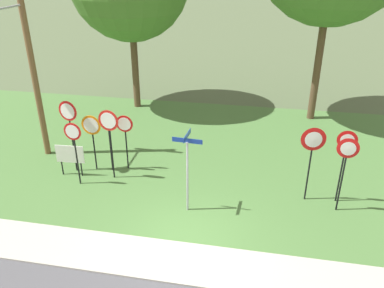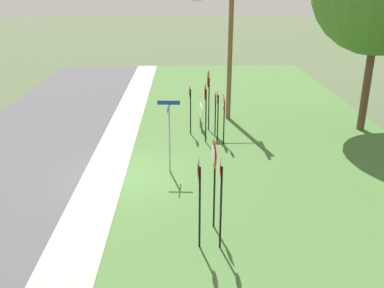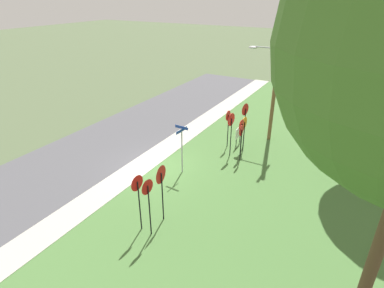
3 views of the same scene
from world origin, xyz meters
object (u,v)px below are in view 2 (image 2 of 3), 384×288
at_px(stop_sign_far_left, 190,98).
at_px(stop_sign_center_tall, 224,109).
at_px(street_name_post, 169,130).
at_px(yield_sign_near_left, 199,182).
at_px(stop_sign_far_center, 215,101).
at_px(stop_sign_far_right, 208,87).
at_px(stop_sign_near_left, 218,104).
at_px(utility_pole, 228,30).
at_px(yield_sign_near_right, 220,182).
at_px(stop_sign_near_right, 205,98).
at_px(notice_board, 201,114).
at_px(yield_sign_far_left, 214,163).

bearing_deg(stop_sign_far_left, stop_sign_center_tall, 48.55).
xyz_separation_m(stop_sign_far_left, street_name_post, (4.24, -0.84, -0.09)).
bearing_deg(yield_sign_near_left, stop_sign_far_center, 177.26).
bearing_deg(stop_sign_center_tall, stop_sign_far_right, -164.42).
bearing_deg(stop_sign_near_left, utility_pole, 171.56).
relative_size(stop_sign_center_tall, yield_sign_near_right, 0.85).
bearing_deg(stop_sign_far_left, yield_sign_near_left, 2.45).
xyz_separation_m(stop_sign_far_left, stop_sign_center_tall, (1.37, 1.43, -0.13)).
xyz_separation_m(stop_sign_far_right, yield_sign_near_left, (9.67, -0.85, -0.17)).
distance_m(stop_sign_far_right, stop_sign_center_tall, 2.07).
height_order(stop_sign_near_right, notice_board, stop_sign_near_right).
bearing_deg(stop_sign_far_center, stop_sign_far_right, -158.25).
bearing_deg(yield_sign_far_left, stop_sign_far_center, 170.03).
relative_size(stop_sign_center_tall, utility_pole, 0.27).
bearing_deg(utility_pole, yield_sign_near_right, -6.59).
bearing_deg(yield_sign_near_left, utility_pole, 175.00).
bearing_deg(yield_sign_near_left, stop_sign_center_tall, 174.10).
bearing_deg(stop_sign_far_center, street_name_post, -23.81).
bearing_deg(utility_pole, yield_sign_near_left, -9.30).
relative_size(stop_sign_far_center, stop_sign_far_right, 0.79).
height_order(stop_sign_far_left, notice_board, stop_sign_far_left).
bearing_deg(stop_sign_far_right, yield_sign_far_left, 7.15).
xyz_separation_m(stop_sign_far_center, yield_sign_far_left, (7.97, -0.65, 0.38)).
xyz_separation_m(stop_sign_near_right, notice_board, (-1.64, -0.10, -1.18)).
distance_m(stop_sign_far_left, stop_sign_far_center, 1.16).
xyz_separation_m(stop_sign_near_left, stop_sign_center_tall, (0.57, 0.22, -0.07)).
xyz_separation_m(stop_sign_far_right, street_name_post, (4.81, -1.73, -0.46)).
bearing_deg(yield_sign_near_right, utility_pole, 178.67).
bearing_deg(street_name_post, stop_sign_far_center, 157.66).
xyz_separation_m(stop_sign_far_right, utility_pole, (-1.88, 1.05, 2.41)).
distance_m(stop_sign_near_left, yield_sign_far_left, 7.36).
relative_size(stop_sign_far_center, yield_sign_near_right, 0.86).
bearing_deg(stop_sign_near_right, stop_sign_far_left, -142.07).
xyz_separation_m(yield_sign_near_right, notice_board, (-9.73, -0.04, -1.12)).
bearing_deg(stop_sign_far_right, stop_sign_near_left, 23.08).
relative_size(stop_sign_near_right, yield_sign_near_left, 1.04).
bearing_deg(yield_sign_near_left, stop_sign_near_right, 179.93).
height_order(stop_sign_center_tall, street_name_post, street_name_post).
bearing_deg(yield_sign_near_right, stop_sign_far_left, -171.05).
distance_m(stop_sign_near_left, notice_board, 1.74).
relative_size(yield_sign_near_left, yield_sign_far_left, 0.97).
bearing_deg(stop_sign_far_right, notice_board, -79.13).
relative_size(stop_sign_near_right, utility_pole, 0.33).
distance_m(stop_sign_far_left, stop_sign_center_tall, 1.98).
height_order(yield_sign_far_left, utility_pole, utility_pole).
relative_size(stop_sign_near_left, street_name_post, 0.85).
xyz_separation_m(stop_sign_center_tall, yield_sign_near_right, (7.80, -0.84, 0.33)).
relative_size(stop_sign_near_right, yield_sign_far_left, 1.01).
bearing_deg(stop_sign_far_right, stop_sign_center_tall, 25.45).
bearing_deg(yield_sign_far_left, yield_sign_near_right, -0.05).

